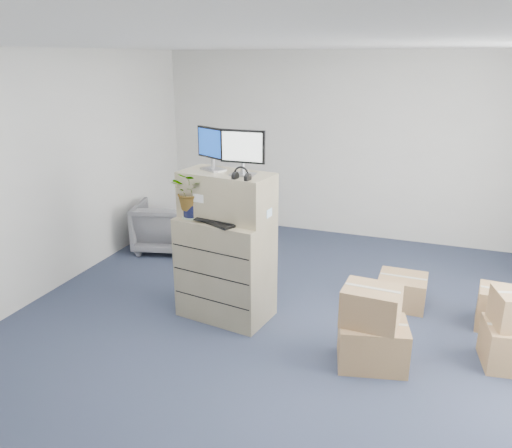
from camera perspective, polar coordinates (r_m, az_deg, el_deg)
The scene contains 16 objects.
ground at distance 5.04m, azimuth 2.92°, elevation -13.87°, with size 7.00×7.00×0.00m, color #272E46.
wall_back at distance 7.79m, azimuth 10.88°, elevation 8.68°, with size 6.00×0.02×2.80m, color silver.
filing_cabinet_lower at distance 5.37m, azimuth -3.50°, elevation -5.02°, with size 0.95×0.58×1.11m, color gray.
filing_cabinet_upper at distance 5.14m, azimuth -3.35°, elevation 3.30°, with size 0.95×0.48×0.48m, color gray.
monitor_left at distance 5.17m, azimuth -5.01°, elevation 8.84°, with size 0.41×0.26×0.44m.
monitor_right at distance 4.91m, azimuth -1.55°, elevation 8.45°, with size 0.45×0.18×0.45m.
headphones at distance 4.78m, azimuth -1.68°, elevation 5.63°, with size 0.17×0.17×0.02m, color black.
keyboard at distance 5.05m, azimuth -4.51°, elevation 0.32°, with size 0.50×0.21×0.03m, color black.
mouse at distance 4.92m, azimuth -1.30°, elevation -0.09°, with size 0.09×0.06×0.03m, color silver.
water_bottle at distance 5.13m, azimuth -2.82°, elevation 1.94°, with size 0.07×0.07×0.25m, color gray.
phone_dock at distance 5.22m, azimuth -4.21°, elevation 1.38°, with size 0.07×0.07×0.15m.
external_drive at distance 5.06m, azimuth 0.05°, elevation 0.65°, with size 0.22×0.16×0.07m, color black.
tissue_box at distance 5.03m, azimuth 0.38°, elevation 1.43°, with size 0.23×0.12×0.09m, color #42A8E2.
potted_plant at distance 5.18m, azimuth -7.46°, elevation 3.13°, with size 0.46×0.49×0.40m.
office_chair at distance 7.37m, azimuth -10.56°, elevation 0.01°, with size 0.76×0.71×0.78m, color #58585D.
cardboard_boxes at distance 5.24m, azimuth 20.85°, elevation -10.17°, with size 1.92×1.83×0.77m.
Camera 1 is at (1.22, -4.07, 2.71)m, focal length 35.00 mm.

